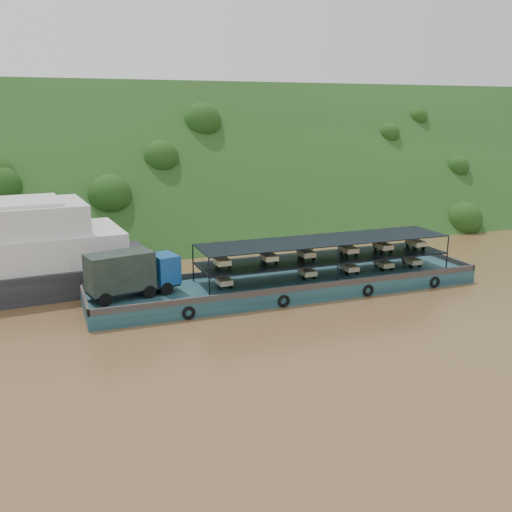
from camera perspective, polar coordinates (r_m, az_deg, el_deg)
name	(u,v)px	position (r m, az deg, el deg)	size (l,w,h in m)	color
ground	(290,298)	(49.46, 3.41, -4.19)	(160.00, 160.00, 0.00)	brown
hillside	(187,224)	(82.58, -6.89, 3.21)	(140.00, 28.00, 28.00)	#1B3914
cargo_barge	(272,281)	(49.93, 1.63, -2.52)	(35.00, 7.18, 4.91)	#122D3F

